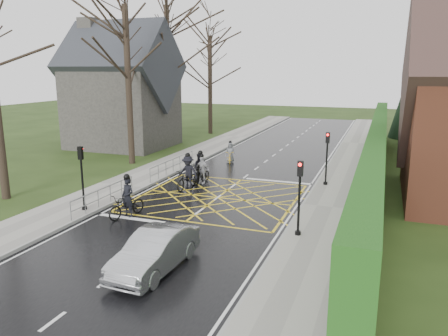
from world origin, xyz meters
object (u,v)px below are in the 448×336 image
Objects in this scene: cyclist_rear at (127,203)px; cyclist_front at (202,173)px; cyclist_mid at (188,176)px; cyclist_lead at (230,155)px; cyclist_back at (200,171)px; car at (155,251)px.

cyclist_front is (0.86, 6.74, 0.01)m from cyclist_rear.
cyclist_mid is 1.34m from cyclist_front.
cyclist_rear is 6.80m from cyclist_front.
cyclist_lead is at bearing 96.28° from cyclist_mid.
cyclist_rear reaches higher than cyclist_back.
cyclist_back is 11.65m from car.
cyclist_back is at bearing -107.32° from cyclist_lead.
cyclist_front reaches higher than car.
cyclist_mid is at bearing -94.62° from cyclist_front.
cyclist_back reaches higher than car.
cyclist_mid reaches higher than cyclist_rear.
cyclist_mid is at bearing 99.37° from cyclist_rear.
cyclist_front is 0.45× the size of car.
cyclist_front is at bearing 97.99° from cyclist_rear.
cyclist_rear is at bearing -112.07° from cyclist_lead.
cyclist_rear is 1.19× the size of cyclist_front.
car is (3.90, -4.41, 0.02)m from cyclist_rear.
cyclist_mid reaches higher than cyclist_back.
cyclist_front is at bearing -30.74° from cyclist_back.
cyclist_lead is 17.76m from car.
cyclist_back is 1.14× the size of cyclist_lead.
cyclist_lead is 0.43× the size of car.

